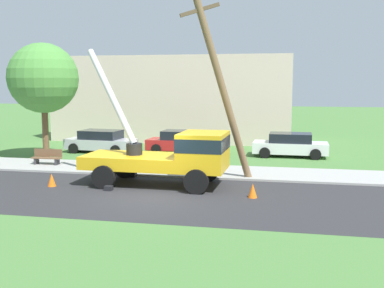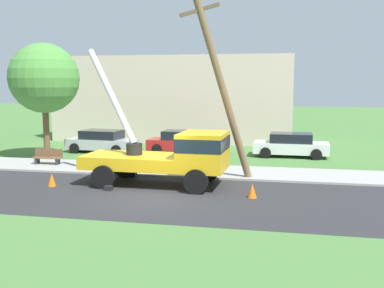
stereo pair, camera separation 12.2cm
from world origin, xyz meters
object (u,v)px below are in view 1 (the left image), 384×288
object	(u,v)px
traffic_cone_behind	(52,180)
parked_sedan_white	(290,145)
parked_sedan_silver	(101,141)
utility_truck	(174,154)
traffic_cone_ahead	(253,191)
parked_sedan_red	(182,142)
roadside_tree_near	(43,78)
leaning_utility_pole	(221,82)
park_bench	(47,157)

from	to	relation	value
traffic_cone_behind	parked_sedan_white	xyz separation A→B (m)	(10.11, 10.29, 0.43)
traffic_cone_behind	parked_sedan_silver	distance (m)	9.82
utility_truck	traffic_cone_ahead	distance (m)	3.93
parked_sedan_red	roadside_tree_near	distance (m)	9.14
roadside_tree_near	leaning_utility_pole	bearing A→B (deg)	-19.41
traffic_cone_ahead	parked_sedan_silver	xyz separation A→B (m)	(-10.34, 9.94, 0.43)
traffic_cone_behind	roadside_tree_near	size ratio (longest dim) A/B	0.08
traffic_cone_behind	leaning_utility_pole	bearing A→B (deg)	21.84
utility_truck	roadside_tree_near	bearing A→B (deg)	148.93
parked_sedan_silver	parked_sedan_red	xyz separation A→B (m)	(5.16, 0.77, 0.00)
traffic_cone_behind	traffic_cone_ahead	bearing A→B (deg)	-1.88
parked_sedan_silver	parked_sedan_white	size ratio (longest dim) A/B	1.02
utility_truck	park_bench	distance (m)	8.50
parked_sedan_silver	park_bench	size ratio (longest dim) A/B	2.84
utility_truck	parked_sedan_white	bearing A→B (deg)	61.41
parked_sedan_white	traffic_cone_ahead	bearing A→B (deg)	-98.05
leaning_utility_pole	parked_sedan_red	distance (m)	9.20
parked_sedan_red	parked_sedan_white	bearing A→B (deg)	-1.10
leaning_utility_pole	traffic_cone_behind	bearing A→B (deg)	-158.16
leaning_utility_pole	roadside_tree_near	xyz separation A→B (m)	(-10.75, 3.79, 0.21)
parked_sedan_silver	park_bench	bearing A→B (deg)	-100.07
traffic_cone_behind	parked_sedan_white	size ratio (longest dim) A/B	0.13
park_bench	traffic_cone_ahead	bearing A→B (deg)	-22.87
parked_sedan_white	park_bench	xyz separation A→B (m)	(-12.76, -5.83, -0.25)
traffic_cone_ahead	traffic_cone_behind	size ratio (longest dim) A/B	1.00
utility_truck	parked_sedan_silver	size ratio (longest dim) A/B	1.48
parked_sedan_red	park_bench	distance (m)	8.51
traffic_cone_ahead	traffic_cone_behind	bearing A→B (deg)	178.12
parked_sedan_red	parked_sedan_white	world-z (taller)	same
leaning_utility_pole	parked_sedan_silver	bearing A→B (deg)	141.43
traffic_cone_ahead	utility_truck	bearing A→B (deg)	157.64
leaning_utility_pole	parked_sedan_white	xyz separation A→B (m)	(3.20, 7.52, -3.74)
utility_truck	parked_sedan_red	distance (m)	9.45
traffic_cone_ahead	leaning_utility_pole	bearing A→B (deg)	119.18
traffic_cone_behind	park_bench	distance (m)	5.19
traffic_cone_ahead	parked_sedan_white	xyz separation A→B (m)	(1.50, 10.57, 0.43)
utility_truck	traffic_cone_behind	world-z (taller)	utility_truck
traffic_cone_behind	parked_sedan_silver	size ratio (longest dim) A/B	0.12
traffic_cone_ahead	parked_sedan_white	bearing A→B (deg)	81.95
traffic_cone_behind	park_bench	xyz separation A→B (m)	(-2.65, 4.47, 0.18)
traffic_cone_ahead	parked_sedan_red	distance (m)	11.90
park_bench	utility_truck	bearing A→B (deg)	-23.09
parked_sedan_silver	park_bench	xyz separation A→B (m)	(-0.92, -5.19, -0.25)
traffic_cone_ahead	parked_sedan_red	bearing A→B (deg)	115.84
traffic_cone_ahead	parked_sedan_silver	world-z (taller)	parked_sedan_silver
utility_truck	parked_sedan_red	size ratio (longest dim) A/B	1.51
traffic_cone_behind	parked_sedan_white	bearing A→B (deg)	45.51
parked_sedan_white	roadside_tree_near	world-z (taller)	roadside_tree_near
traffic_cone_ahead	parked_sedan_silver	bearing A→B (deg)	136.13
parked_sedan_red	park_bench	xyz separation A→B (m)	(-6.08, -5.95, -0.25)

